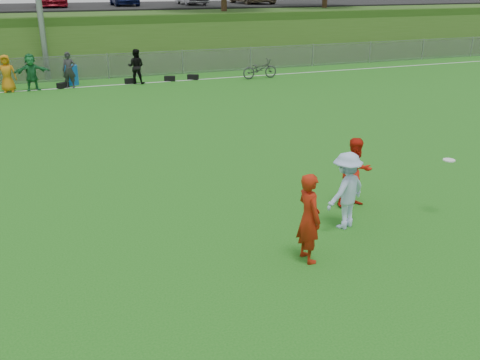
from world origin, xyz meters
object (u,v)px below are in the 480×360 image
player_red_left (309,218)px  frisbee (449,160)px  player_red_center (356,173)px  bicycle (260,69)px  player_blue (346,191)px  recycling_bin (71,75)px

player_red_left → frisbee: bearing=-80.7°
player_red_center → bicycle: bearing=75.2°
player_red_left → bicycle: (6.67, 18.18, -0.35)m
player_blue → bicycle: bearing=-129.7°
player_red_left → player_blue: size_ratio=1.04×
player_red_center → recycling_bin: 18.57m
frisbee → recycling_bin: 20.12m
player_red_left → bicycle: 19.37m
frisbee → bicycle: 17.70m
player_blue → recycling_bin: (-4.06, 18.82, -0.34)m
player_blue → bicycle: 18.00m
bicycle → player_red_center: bearing=162.8°
player_red_left → recycling_bin: bearing=5.7°
player_red_left → player_blue: 1.69m
recycling_bin → player_blue: bearing=-77.8°
player_red_left → player_red_center: size_ratio=1.05×
player_red_left → bicycle: player_red_left is taller
player_red_center → frisbee: (1.55, -1.13, 0.47)m
player_blue → frisbee: bearing=151.6°
player_red_left → player_red_center: player_red_left is taller
player_red_left → frisbee: player_red_left is taller
player_blue → player_red_center: bearing=-154.4°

